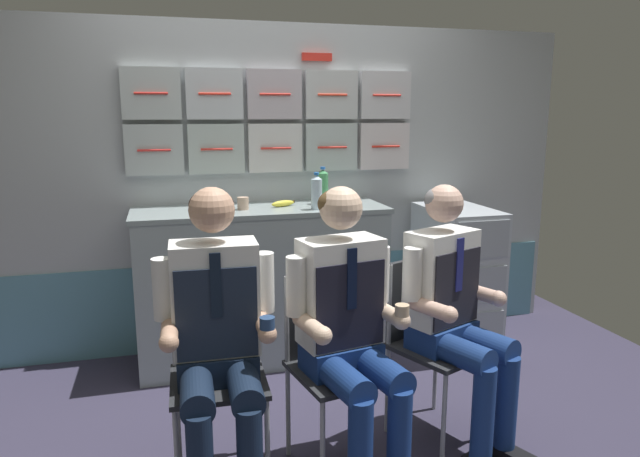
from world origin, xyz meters
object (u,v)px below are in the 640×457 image
at_px(service_trolley, 456,273).
at_px(folding_chair_left, 216,354).
at_px(crew_member_right, 455,306).
at_px(snack_banana, 283,203).
at_px(paper_cup_tan, 243,203).
at_px(folding_chair_center, 331,346).
at_px(water_bottle_short, 323,186).
at_px(crew_member_left, 217,330).
at_px(crew_member_center, 349,322).
at_px(folding_chair_right, 427,326).

distance_m(service_trolley, folding_chair_left, 1.97).
relative_size(crew_member_right, snack_banana, 7.29).
xyz_separation_m(service_trolley, paper_cup_tan, (-1.42, 0.10, 0.52)).
relative_size(folding_chair_center, water_bottle_short, 3.60).
bearing_deg(crew_member_left, snack_banana, 67.38).
xyz_separation_m(crew_member_left, water_bottle_short, (0.82, 1.35, 0.39)).
relative_size(crew_member_center, water_bottle_short, 5.29).
bearing_deg(water_bottle_short, folding_chair_center, -103.80).
xyz_separation_m(folding_chair_left, water_bottle_short, (0.81, 1.19, 0.56)).
relative_size(service_trolley, crew_member_left, 0.74).
distance_m(folding_chair_center, crew_member_center, 0.23).
height_order(folding_chair_center, water_bottle_short, water_bottle_short).
relative_size(folding_chair_left, snack_banana, 5.05).
distance_m(service_trolley, snack_banana, 1.28).
distance_m(crew_member_left, folding_chair_center, 0.56).
distance_m(folding_chair_left, folding_chair_center, 0.51).
distance_m(crew_member_center, folding_chair_right, 0.59).
xyz_separation_m(folding_chair_right, snack_banana, (-0.50, 1.08, 0.47)).
xyz_separation_m(service_trolley, crew_member_center, (-1.16, -1.20, 0.20)).
xyz_separation_m(service_trolley, folding_chair_center, (-1.19, -1.04, 0.03)).
bearing_deg(paper_cup_tan, crew_member_center, -78.55).
height_order(service_trolley, snack_banana, snack_banana).
bearing_deg(folding_chair_left, folding_chair_right, 3.53).
xyz_separation_m(crew_member_left, paper_cup_tan, (0.28, 1.26, 0.32)).
bearing_deg(folding_chair_center, crew_member_right, -4.14).
xyz_separation_m(folding_chair_left, crew_member_right, (1.10, -0.09, 0.15)).
height_order(crew_member_left, paper_cup_tan, crew_member_left).
xyz_separation_m(folding_chair_left, crew_member_left, (-0.01, -0.16, 0.17)).
xyz_separation_m(folding_chair_center, crew_member_center, (0.03, -0.16, 0.17)).
relative_size(folding_chair_right, crew_member_right, 0.69).
distance_m(folding_chair_right, paper_cup_tan, 1.37).
relative_size(folding_chair_left, crew_member_right, 0.69).
distance_m(folding_chair_left, crew_member_right, 1.11).
relative_size(crew_member_center, crew_member_right, 1.02).
bearing_deg(paper_cup_tan, crew_member_left, -102.71).
bearing_deg(folding_chair_left, service_trolley, 30.41).
distance_m(folding_chair_right, crew_member_right, 0.22).
bearing_deg(crew_member_center, service_trolley, 46.04).
bearing_deg(folding_chair_center, crew_member_left, -167.21).
height_order(crew_member_left, crew_member_center, crew_member_left).
bearing_deg(crew_member_center, water_bottle_short, 78.97).
bearing_deg(service_trolley, folding_chair_center, -138.79).
xyz_separation_m(folding_chair_right, paper_cup_tan, (-0.76, 1.03, 0.49)).
xyz_separation_m(folding_chair_left, paper_cup_tan, (0.28, 1.10, 0.49)).
height_order(crew_member_left, snack_banana, crew_member_left).
bearing_deg(water_bottle_short, crew_member_center, -101.03).
relative_size(folding_chair_left, crew_member_left, 0.68).
bearing_deg(folding_chair_center, paper_cup_tan, 101.50).
height_order(folding_chair_left, crew_member_center, crew_member_center).
relative_size(service_trolley, folding_chair_right, 1.10).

